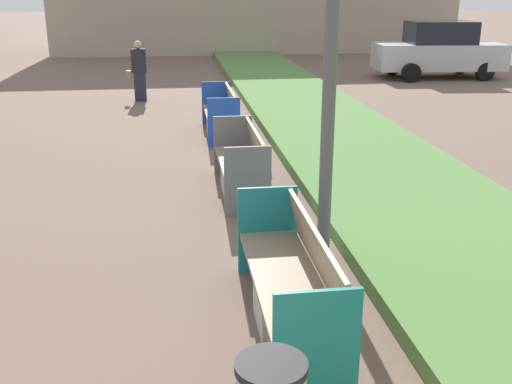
% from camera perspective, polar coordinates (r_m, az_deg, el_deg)
% --- Properties ---
extents(planter_grass_strip, '(2.80, 120.00, 0.18)m').
position_cam_1_polar(planter_grass_strip, '(10.25, 10.72, 2.78)').
color(planter_grass_strip, '#568442').
rests_on(planter_grass_strip, ground).
extents(bench_teal_frame, '(0.65, 2.27, 0.94)m').
position_cam_1_polar(bench_teal_frame, '(5.31, 3.34, -9.11)').
color(bench_teal_frame, '#ADA8A0').
rests_on(bench_teal_frame, ground).
extents(bench_grey_frame, '(0.65, 2.01, 0.94)m').
position_cam_1_polar(bench_grey_frame, '(8.79, -1.35, 2.31)').
color(bench_grey_frame, '#ADA8A0').
rests_on(bench_grey_frame, ground).
extents(bench_blue_frame, '(0.65, 2.12, 0.94)m').
position_cam_1_polar(bench_blue_frame, '(12.41, -3.31, 7.17)').
color(bench_blue_frame, '#ADA8A0').
rests_on(bench_blue_frame, ground).
extents(pedestrian_walking, '(0.53, 0.24, 1.58)m').
position_cam_1_polar(pedestrian_walking, '(16.50, -11.10, 11.24)').
color(pedestrian_walking, '#232633').
rests_on(pedestrian_walking, ground).
extents(parked_car_distant, '(4.34, 2.13, 1.86)m').
position_cam_1_polar(parked_car_distant, '(21.52, 16.99, 12.78)').
color(parked_car_distant, '#B7BABF').
rests_on(parked_car_distant, ground).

